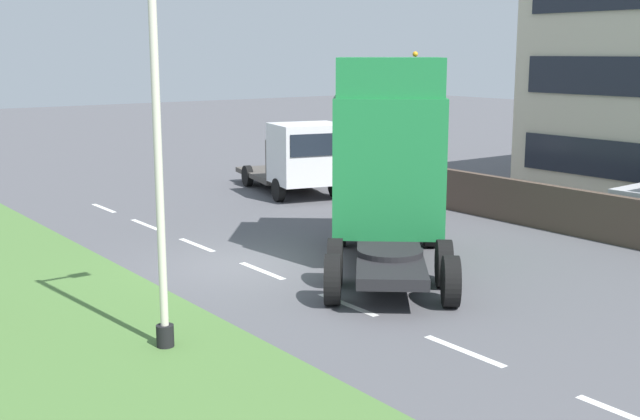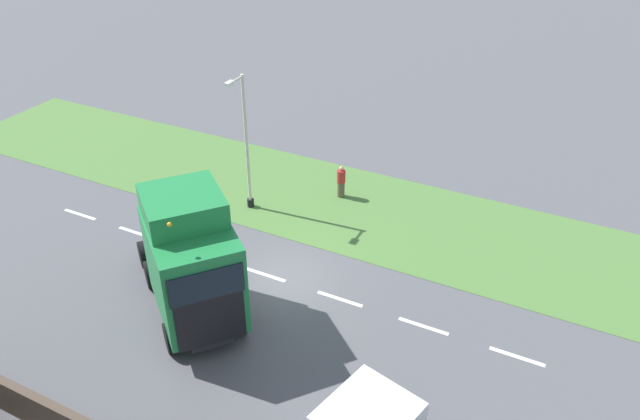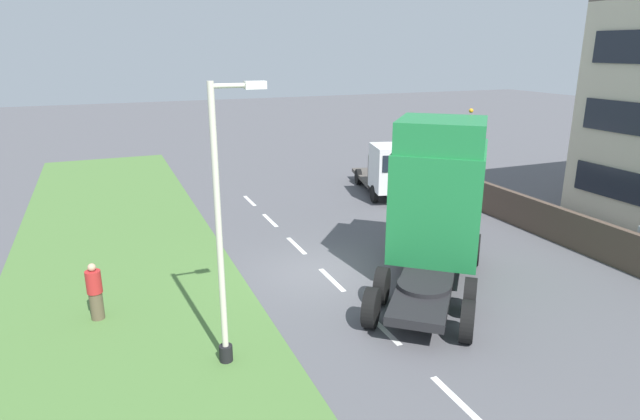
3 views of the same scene
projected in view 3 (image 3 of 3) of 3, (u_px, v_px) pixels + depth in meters
name	position (u px, v px, depth m)	size (l,w,h in m)	color
ground_plane	(323.00, 271.00, 17.08)	(120.00, 120.00, 0.00)	#515156
grass_verge	(125.00, 304.00, 14.90)	(7.00, 44.00, 0.01)	#4C7538
lane_markings	(332.00, 280.00, 16.46)	(0.16, 21.00, 0.00)	white
boundary_wall	(543.00, 219.00, 20.17)	(0.25, 24.00, 1.31)	#4C3D33
lorry_cab	(438.00, 198.00, 16.24)	(6.25, 6.76, 5.05)	black
flatbed_truck	(395.00, 170.00, 24.93)	(3.61, 6.15, 2.63)	silver
lamp_post	(224.00, 242.00, 11.38)	(1.27, 0.30, 6.23)	black
pedestrian	(95.00, 292.00, 13.87)	(0.39, 0.39, 1.57)	brown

